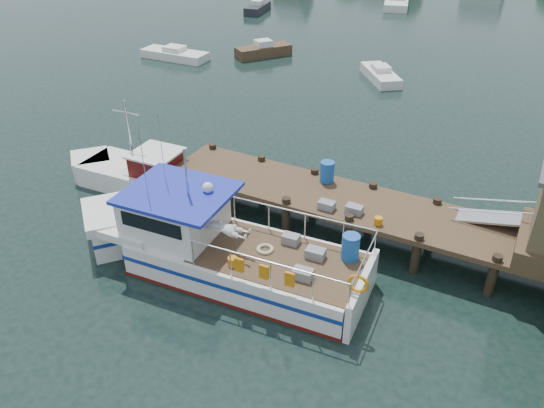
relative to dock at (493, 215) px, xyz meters
The scene contains 9 objects.
ground_plane 6.89m from the dock, behind, with size 160.00×160.00×0.00m, color black.
dock is the anchor object (origin of this frame).
lobster_boat 9.51m from the dock, 152.07° to the right, with size 11.29×3.90×5.36m.
work_boat 14.31m from the dock, behind, with size 7.62×2.62×4.00m.
moored_rowboat 27.10m from the dock, 135.17° to the left, with size 3.64×4.32×1.24m.
moored_a 29.22m from the dock, 148.20° to the left, with size 5.22×1.91×0.95m.
moored_b 20.45m from the dock, 117.94° to the left, with size 3.86×4.41×0.97m.
moored_d 44.63m from the dock, 110.41° to the left, with size 4.09×7.36×1.19m.
moored_e 42.22m from the dock, 130.01° to the left, with size 2.19×4.49×1.19m.
Camera 1 is at (6.94, -16.46, 11.81)m, focal length 35.00 mm.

